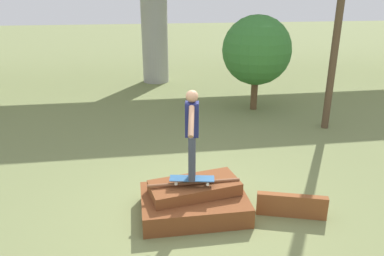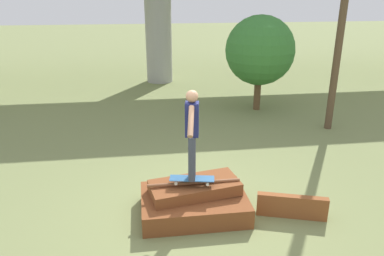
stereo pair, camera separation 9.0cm
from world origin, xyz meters
TOP-DOWN VIEW (x-y plane):
  - ground_plane at (0.00, 0.00)m, footprint 80.00×80.00m
  - scrap_pile at (0.00, 0.02)m, footprint 1.87×1.28m
  - scrap_plank_loose at (1.69, -0.36)m, footprint 1.20×0.50m
  - skateboard at (-0.04, -0.04)m, footprint 0.80×0.37m
  - skater at (-0.04, -0.04)m, footprint 0.30×1.15m
  - tree_behind_left at (2.98, 5.88)m, footprint 2.21×2.21m

SIDE VIEW (x-z plane):
  - ground_plane at x=0.00m, z-range 0.00..0.00m
  - scrap_plank_loose at x=1.69m, z-range 0.00..0.42m
  - scrap_pile at x=0.00m, z-range -0.07..0.57m
  - skateboard at x=-0.04m, z-range 0.67..0.76m
  - skater at x=-0.04m, z-range 0.85..2.41m
  - tree_behind_left at x=2.98m, z-range 0.42..3.49m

